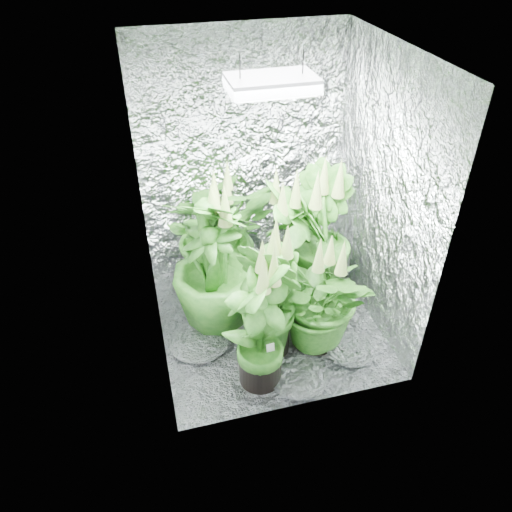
{
  "coord_description": "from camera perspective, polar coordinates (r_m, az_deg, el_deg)",
  "views": [
    {
      "loc": [
        -0.8,
        -2.69,
        2.71
      ],
      "look_at": [
        -0.09,
        0.0,
        0.65
      ],
      "focal_mm": 35.0,
      "sensor_mm": 36.0,
      "label": 1
    }
  ],
  "objects": [
    {
      "name": "plant_d",
      "position": [
        3.56,
        -4.89,
        -0.89
      ],
      "size": [
        0.84,
        0.84,
        1.21
      ],
      "rotation": [
        0.0,
        0.0,
        2.62
      ],
      "color": "black",
      "rests_on": "ground"
    },
    {
      "name": "plant_a",
      "position": [
        3.97,
        -4.32,
        2.76
      ],
      "size": [
        1.05,
        1.05,
        1.07
      ],
      "rotation": [
        0.0,
        0.0,
        0.22
      ],
      "color": "black",
      "rests_on": "ground"
    },
    {
      "name": "circulation_fan",
      "position": [
        4.4,
        6.49,
        0.89
      ],
      "size": [
        0.16,
        0.33,
        0.38
      ],
      "rotation": [
        0.0,
        0.0,
        0.1
      ],
      "color": "black",
      "rests_on": "ground"
    },
    {
      "name": "plant_c",
      "position": [
        3.89,
        7.02,
        2.25
      ],
      "size": [
        0.67,
        0.67,
        1.17
      ],
      "rotation": [
        0.0,
        0.0,
        1.74
      ],
      "color": "black",
      "rests_on": "ground"
    },
    {
      "name": "grow_lamp",
      "position": [
        2.95,
        1.79,
        19.06
      ],
      "size": [
        0.5,
        0.3,
        0.22
      ],
      "color": "gray",
      "rests_on": "ceiling"
    },
    {
      "name": "plant_b",
      "position": [
        3.77,
        3.64,
        1.03
      ],
      "size": [
        0.74,
        0.74,
        1.14
      ],
      "rotation": [
        0.0,
        0.0,
        1.12
      ],
      "color": "black",
      "rests_on": "ground"
    },
    {
      "name": "ground",
      "position": [
        3.9,
        1.29,
        -7.44
      ],
      "size": [
        1.6,
        1.6,
        0.0
      ],
      "primitive_type": "plane",
      "color": "silver",
      "rests_on": "ground"
    },
    {
      "name": "plant_g",
      "position": [
        3.37,
        1.69,
        -4.65
      ],
      "size": [
        0.64,
        0.64,
        1.07
      ],
      "rotation": [
        0.0,
        0.0,
        4.92
      ],
      "color": "black",
      "rests_on": "ground"
    },
    {
      "name": "ceiling",
      "position": [
        2.9,
        1.86,
        22.34
      ],
      "size": [
        1.6,
        1.6,
        0.01
      ],
      "primitive_type": "cube",
      "color": "silver",
      "rests_on": "walls"
    },
    {
      "name": "plant_e",
      "position": [
        3.47,
        7.31,
        -4.83
      ],
      "size": [
        1.0,
        1.0,
        0.92
      ],
      "rotation": [
        0.0,
        0.0,
        3.6
      ],
      "color": "black",
      "rests_on": "ground"
    },
    {
      "name": "plant_f",
      "position": [
        3.15,
        0.5,
        -7.97
      ],
      "size": [
        0.72,
        0.72,
        1.09
      ],
      "rotation": [
        0.0,
        0.0,
        4.15
      ],
      "color": "black",
      "rests_on": "ground"
    },
    {
      "name": "plant_label",
      "position": [
        3.29,
        1.67,
        -10.62
      ],
      "size": [
        0.06,
        0.03,
        0.09
      ],
      "primitive_type": "cube",
      "rotation": [
        -0.21,
        0.0,
        0.08
      ],
      "color": "white",
      "rests_on": "plant_f"
    },
    {
      "name": "walls",
      "position": [
        3.29,
        1.52,
        5.2
      ],
      "size": [
        1.62,
        1.62,
        2.0
      ],
      "color": "silver",
      "rests_on": "ground"
    }
  ]
}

